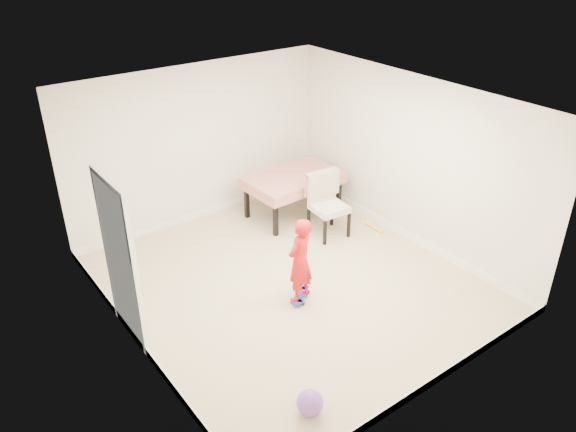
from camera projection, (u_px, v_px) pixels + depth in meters
ground at (291, 283)px, 7.89m from camera, size 5.00×5.00×0.00m
ceiling at (291, 104)px, 6.66m from camera, size 4.50×5.00×0.04m
wall_back at (199, 145)px, 9.02m from camera, size 4.50×0.04×2.60m
wall_front at (442, 291)px, 5.52m from camera, size 4.50×0.04×2.60m
wall_left at (127, 255)px, 6.10m from camera, size 0.04×5.00×2.60m
wall_right at (409, 161)px, 8.44m from camera, size 0.04×5.00×2.60m
door at (121, 264)px, 6.45m from camera, size 0.11×0.94×2.11m
baseboard_back at (204, 213)px, 9.62m from camera, size 4.50×0.02×0.12m
baseboard_front at (428, 385)px, 6.10m from camera, size 4.50×0.02×0.12m
baseboard_left at (141, 343)px, 6.68m from camera, size 0.02×5.00×0.12m
baseboard_right at (402, 232)px, 9.03m from camera, size 0.02×5.00×0.12m
dining_table at (293, 195)px, 9.54m from camera, size 1.60×1.04×0.73m
dining_chair at (329, 206)px, 8.84m from camera, size 0.62×0.69×1.04m
skateboard at (301, 296)px, 7.55m from camera, size 0.49×0.43×0.07m
child at (300, 263)px, 7.24m from camera, size 0.51×0.42×1.20m
balloon at (310, 403)px, 5.76m from camera, size 0.28×0.28×0.28m
foam_toy at (374, 227)px, 9.23m from camera, size 0.08×0.40×0.06m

